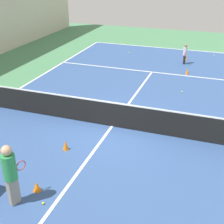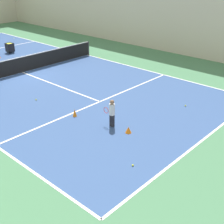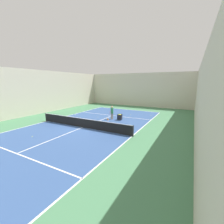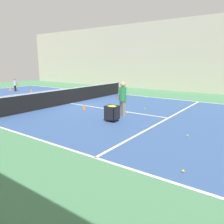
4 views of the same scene
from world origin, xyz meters
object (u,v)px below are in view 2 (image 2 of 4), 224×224
object	(u,v)px
player_near_baseline	(112,111)
ball_cart	(10,46)
training_cone_1	(17,61)
tennis_net	(22,64)

from	to	relation	value
player_near_baseline	ball_cart	bearing A→B (deg)	-12.68
player_near_baseline	ball_cart	distance (m)	14.43
ball_cart	training_cone_1	world-z (taller)	ball_cart
player_near_baseline	ball_cart	xyz separation A→B (m)	(3.60, 13.97, -0.16)
player_near_baseline	ball_cart	size ratio (longest dim) A/B	1.60
training_cone_1	ball_cart	bearing A→B (deg)	67.80
ball_cart	training_cone_1	size ratio (longest dim) A/B	2.22
training_cone_1	tennis_net	bearing A→B (deg)	-114.17
tennis_net	player_near_baseline	distance (m)	9.18
tennis_net	training_cone_1	xyz separation A→B (m)	(0.93, 2.06, -0.36)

